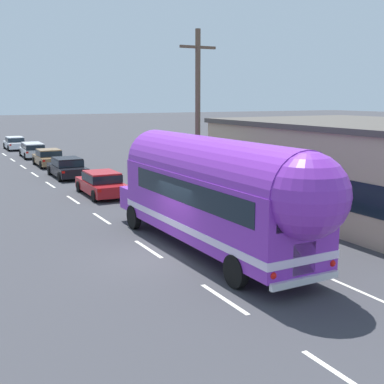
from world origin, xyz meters
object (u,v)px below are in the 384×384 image
at_px(car_second, 67,167).
at_px(car_third, 49,157).
at_px(utility_pole, 198,120).
at_px(car_fourth, 32,149).
at_px(car_fifth, 15,143).
at_px(car_lead, 102,183).
at_px(painted_bus, 218,191).

bearing_deg(car_second, car_third, 88.45).
bearing_deg(car_third, utility_pole, -83.31).
xyz_separation_m(car_fourth, car_fifth, (-0.22, 8.31, -0.06)).
relative_size(utility_pole, car_fifth, 1.90).
bearing_deg(utility_pole, car_fifth, 94.24).
relative_size(car_lead, car_second, 1.00).
xyz_separation_m(utility_pole, car_second, (-2.59, 14.06, -3.68)).
relative_size(painted_bus, car_second, 2.61).
bearing_deg(car_third, painted_bus, -90.16).
height_order(utility_pole, car_fourth, utility_pole).
distance_m(painted_bus, car_third, 26.60).
relative_size(car_lead, car_fourth, 1.02).
distance_m(car_fourth, car_fifth, 8.32).
relative_size(painted_bus, car_lead, 2.61).
xyz_separation_m(utility_pole, car_fifth, (-2.63, 35.49, -3.69)).
relative_size(utility_pole, car_second, 1.81).
relative_size(painted_bus, car_fifth, 2.75).
relative_size(utility_pole, painted_bus, 0.69).
height_order(car_third, car_fourth, same).
bearing_deg(utility_pole, car_lead, 111.60).
bearing_deg(car_lead, painted_bus, -89.53).
bearing_deg(painted_bus, car_second, 90.28).
xyz_separation_m(car_third, car_fourth, (0.01, 6.60, 0.06)).
distance_m(car_lead, car_third, 14.03).
height_order(utility_pole, car_third, utility_pole).
xyz_separation_m(car_lead, car_third, (0.18, 14.03, -0.01)).
distance_m(car_lead, car_fifth, 28.94).
height_order(car_second, car_third, same).
xyz_separation_m(utility_pole, painted_bus, (-2.49, -5.98, -2.12)).
relative_size(car_second, car_fifth, 1.05).
relative_size(utility_pole, car_third, 1.92).
relative_size(car_lead, car_fifth, 1.05).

